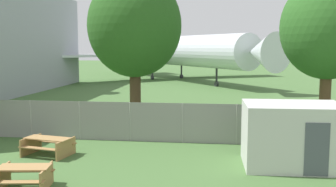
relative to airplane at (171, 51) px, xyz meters
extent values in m
cylinder|color=gray|center=(-2.66, -35.92, -3.02)|extent=(0.07, 0.07, 1.91)
cylinder|color=gray|center=(-0.12, -35.92, -3.02)|extent=(0.07, 0.07, 1.91)
cylinder|color=gray|center=(2.43, -35.92, -3.02)|extent=(0.07, 0.07, 1.91)
cylinder|color=gray|center=(4.98, -35.92, -3.02)|extent=(0.07, 0.07, 1.91)
cylinder|color=gray|center=(7.52, -35.92, -3.02)|extent=(0.07, 0.07, 1.91)
cylinder|color=gray|center=(10.07, -35.92, -3.02)|extent=(0.07, 0.07, 1.91)
cube|color=gray|center=(4.98, -35.92, -3.02)|extent=(56.00, 0.01, 1.91)
cylinder|color=silver|center=(0.26, -0.36, 0.05)|extent=(21.94, 28.29, 3.91)
cone|color=silver|center=(10.79, -14.94, 0.05)|extent=(5.46, 5.46, 3.91)
cone|color=silver|center=(-10.56, 14.62, 0.05)|extent=(5.71, 6.02, 3.52)
cube|color=silver|center=(6.75, 6.31, -0.54)|extent=(14.86, 10.71, 0.30)
cylinder|color=#939399|center=(4.79, 5.33, -1.57)|extent=(3.49, 3.88, 1.76)
cube|color=silver|center=(-8.11, -4.43, -0.54)|extent=(13.52, 13.23, 0.30)
cylinder|color=#939399|center=(-6.57, -2.87, -1.57)|extent=(3.49, 3.88, 1.76)
cube|color=silver|center=(-8.56, 11.85, 4.94)|extent=(2.25, 2.99, 5.86)
cube|color=silver|center=(-8.44, 11.69, 0.44)|extent=(8.80, 7.57, 0.20)
cylinder|color=#2D2D33|center=(6.36, -8.81, -2.94)|extent=(0.24, 0.24, 2.07)
cylinder|color=#2D2D33|center=(6.36, -8.81, -3.70)|extent=(0.57, 0.63, 0.56)
cylinder|color=#2D2D33|center=(1.22, 2.32, -2.94)|extent=(0.24, 0.24, 2.07)
cylinder|color=#2D2D33|center=(1.22, 2.32, -3.70)|extent=(0.57, 0.63, 0.56)
cylinder|color=#2D2D33|center=(-2.58, -0.43, -2.94)|extent=(0.24, 0.24, 2.07)
cylinder|color=#2D2D33|center=(-2.58, -0.43, -3.70)|extent=(0.57, 0.63, 0.56)
cube|color=silver|center=(9.51, -39.04, -2.77)|extent=(3.76, 2.69, 2.42)
cube|color=#4C515B|center=(10.10, -40.32, -2.98)|extent=(0.84, 0.06, 1.90)
cube|color=#A37A47|center=(0.52, -42.76, -3.24)|extent=(1.73, 1.00, 0.04)
cube|color=#A37A47|center=(0.44, -42.20, -3.54)|extent=(1.65, 0.53, 0.04)
cube|color=#A37A47|center=(0.61, -43.31, -3.54)|extent=(1.65, 0.53, 0.04)
cube|color=#A37A47|center=(1.23, -42.65, -3.61)|extent=(0.27, 1.39, 0.74)
cube|color=#A37A47|center=(-0.18, -42.86, -3.61)|extent=(0.27, 1.39, 0.74)
cube|color=#A37A47|center=(-0.44, -38.86, -3.24)|extent=(2.05, 1.13, 0.04)
cube|color=#A37A47|center=(-0.33, -38.31, -3.54)|extent=(1.96, 0.66, 0.04)
cube|color=#A37A47|center=(-0.55, -39.40, -3.54)|extent=(1.96, 0.66, 0.04)
cube|color=#A37A47|center=(0.41, -39.03, -3.61)|extent=(0.34, 1.38, 0.74)
cube|color=#A37A47|center=(-1.29, -38.68, -3.61)|extent=(0.34, 1.38, 0.74)
cylinder|color=#4C3823|center=(1.89, -32.20, -2.23)|extent=(0.64, 0.64, 3.50)
ellipsoid|color=#28561E|center=(1.89, -32.20, 1.77)|extent=(5.31, 5.31, 5.84)
cylinder|color=brown|center=(12.12, -33.21, -2.23)|extent=(0.58, 0.58, 3.50)
ellipsoid|color=#2D6023|center=(12.12, -33.21, 1.56)|extent=(4.80, 4.80, 5.28)
camera|label=1|loc=(6.69, -54.24, 0.59)|focal=42.00mm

